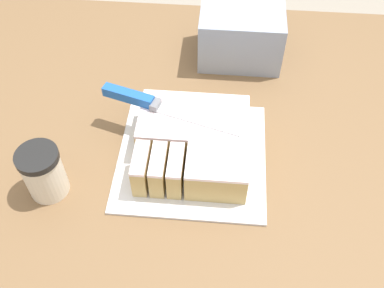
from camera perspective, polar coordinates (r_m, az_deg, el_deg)
name	(u,v)px	position (r m, az deg, el deg)	size (l,w,h in m)	color
countertop	(175,246)	(1.35, -2.20, -12.79)	(1.40, 1.10, 0.90)	brown
cake_board	(192,156)	(0.96, 0.00, -1.56)	(0.31, 0.31, 0.01)	silver
cake	(194,143)	(0.93, 0.21, 0.14)	(0.23, 0.23, 0.08)	tan
knife	(144,101)	(0.95, -6.10, 5.44)	(0.30, 0.11, 0.02)	silver
coffee_cup	(43,172)	(0.91, -18.35, -3.44)	(0.08, 0.08, 0.11)	beige
storage_box	(241,34)	(1.16, 6.22, 13.74)	(0.20, 0.16, 0.13)	#8C99B2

